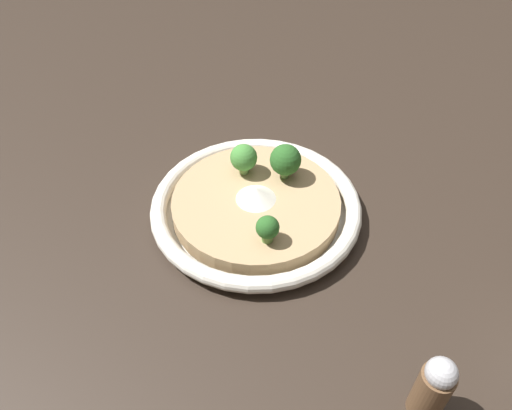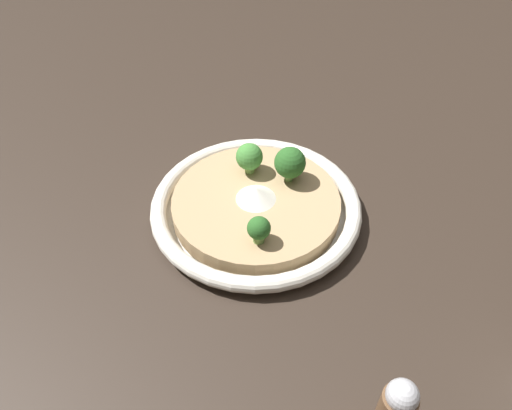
% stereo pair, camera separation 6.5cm
% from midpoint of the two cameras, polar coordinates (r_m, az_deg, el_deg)
% --- Properties ---
extents(ground_plane, '(6.00, 6.00, 0.00)m').
position_cam_midpoint_polar(ground_plane, '(0.66, -2.80, -1.29)').
color(ground_plane, '#2D231C').
extents(risotto_bowl, '(0.28, 0.28, 0.03)m').
position_cam_midpoint_polar(risotto_bowl, '(0.65, -2.85, -0.32)').
color(risotto_bowl, silver).
rests_on(risotto_bowl, ground_plane).
extents(cheese_sprinkle, '(0.05, 0.05, 0.02)m').
position_cam_midpoint_polar(cheese_sprinkle, '(0.64, -2.39, 1.11)').
color(cheese_sprinkle, white).
rests_on(cheese_sprinkle, risotto_bowl).
extents(broccoli_back_right, '(0.03, 0.03, 0.04)m').
position_cam_midpoint_polar(broccoli_back_right, '(0.58, -1.89, -2.85)').
color(broccoli_back_right, '#668E47').
rests_on(broccoli_back_right, risotto_bowl).
extents(broccoli_front, '(0.04, 0.04, 0.04)m').
position_cam_midpoint_polar(broccoli_front, '(0.67, -4.22, 5.25)').
color(broccoli_front, '#759E4C').
rests_on(broccoli_front, risotto_bowl).
extents(broccoli_left, '(0.04, 0.04, 0.05)m').
position_cam_midpoint_polar(broccoli_left, '(0.66, 0.55, 5.02)').
color(broccoli_left, '#668E47').
rests_on(broccoli_left, risotto_bowl).
extents(pepper_shaker, '(0.03, 0.03, 0.09)m').
position_cam_midpoint_polar(pepper_shaker, '(0.50, 15.91, -19.69)').
color(pepper_shaker, brown).
rests_on(pepper_shaker, ground_plane).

